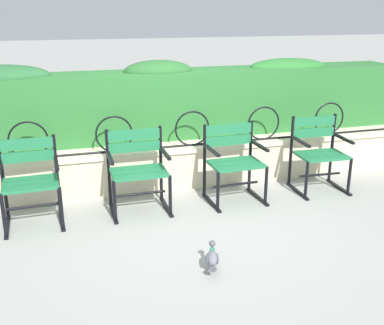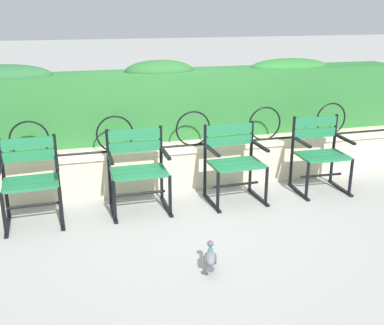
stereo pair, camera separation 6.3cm
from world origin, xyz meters
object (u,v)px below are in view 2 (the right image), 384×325
(park_chair_leftmost, at_px, (31,178))
(pigeon_near_chairs, at_px, (210,258))
(park_chair_rightmost, at_px, (320,152))
(park_chair_centre_left, at_px, (138,168))
(park_chair_centre_right, at_px, (234,160))

(park_chair_leftmost, relative_size, pigeon_near_chairs, 2.98)
(park_chair_leftmost, bearing_deg, park_chair_rightmost, 0.21)
(park_chair_centre_left, distance_m, pigeon_near_chairs, 1.50)
(park_chair_centre_left, distance_m, park_chair_rightmost, 2.15)
(park_chair_centre_right, height_order, park_chair_rightmost, park_chair_rightmost)
(park_chair_centre_left, height_order, park_chair_centre_right, park_chair_centre_left)
(park_chair_leftmost, xyz_separation_m, park_chair_rightmost, (3.23, 0.01, 0.00))
(park_chair_centre_right, bearing_deg, park_chair_rightmost, 0.78)
(park_chair_leftmost, bearing_deg, park_chair_centre_right, -0.07)
(park_chair_rightmost, bearing_deg, park_chair_centre_left, 179.62)
(park_chair_centre_left, bearing_deg, park_chair_rightmost, -0.38)
(park_chair_leftmost, bearing_deg, pigeon_near_chairs, -43.83)
(park_chair_leftmost, height_order, pigeon_near_chairs, park_chair_leftmost)
(park_chair_leftmost, relative_size, park_chair_centre_left, 0.99)
(park_chair_centre_right, distance_m, park_chair_rightmost, 1.08)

